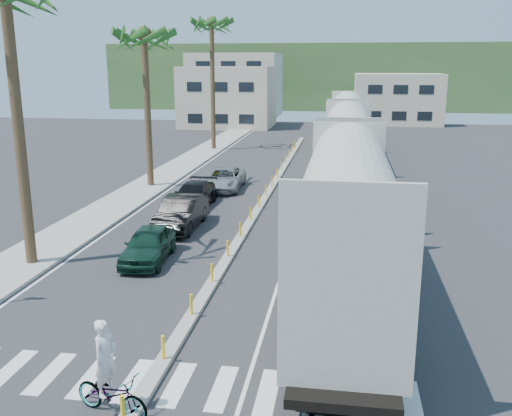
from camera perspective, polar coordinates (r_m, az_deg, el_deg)
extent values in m
plane|color=#28282B|center=(17.72, -8.19, -13.55)|extent=(140.00, 140.00, 0.00)
cube|color=gray|center=(42.90, -9.41, 3.02)|extent=(3.00, 90.00, 0.15)
cube|color=black|center=(43.73, 8.01, 3.23)|extent=(0.12, 100.00, 0.06)
cube|color=black|center=(43.74, 9.90, 3.15)|extent=(0.12, 100.00, 0.06)
cube|color=gray|center=(36.21, 0.99, 1.17)|extent=(0.45, 60.00, 0.15)
cylinder|color=yellow|center=(14.23, -13.19, -19.00)|extent=(0.10, 0.10, 0.70)
cylinder|color=yellow|center=(16.65, -9.28, -13.58)|extent=(0.10, 0.10, 0.70)
cylinder|color=yellow|center=(19.24, -6.50, -9.54)|extent=(0.10, 0.10, 0.70)
cylinder|color=yellow|center=(21.93, -4.43, -6.45)|extent=(0.10, 0.10, 0.70)
cylinder|color=yellow|center=(24.69, -2.85, -4.04)|extent=(0.10, 0.10, 0.70)
cylinder|color=yellow|center=(27.50, -1.59, -2.12)|extent=(0.10, 0.10, 0.70)
cylinder|color=yellow|center=(30.35, -0.56, -0.56)|extent=(0.10, 0.10, 0.70)
cylinder|color=yellow|center=(33.22, 0.28, 0.74)|extent=(0.10, 0.10, 0.70)
cylinder|color=yellow|center=(36.12, 0.99, 1.83)|extent=(0.10, 0.10, 0.70)
cylinder|color=yellow|center=(39.03, 1.60, 2.75)|extent=(0.10, 0.10, 0.70)
cylinder|color=yellow|center=(41.96, 2.12, 3.55)|extent=(0.10, 0.10, 0.70)
cylinder|color=yellow|center=(44.89, 2.58, 4.24)|extent=(0.10, 0.10, 0.70)
cylinder|color=yellow|center=(47.83, 2.97, 4.85)|extent=(0.10, 0.10, 0.70)
cylinder|color=yellow|center=(50.78, 3.33, 5.38)|extent=(0.10, 0.10, 0.70)
cylinder|color=yellow|center=(53.73, 3.64, 5.86)|extent=(0.10, 0.10, 0.70)
cylinder|color=yellow|center=(56.69, 3.93, 6.29)|extent=(0.10, 0.10, 0.70)
cube|color=silver|center=(16.07, -10.34, -16.75)|extent=(14.00, 2.20, 0.01)
cube|color=silver|center=(42.41, -7.22, 2.88)|extent=(0.12, 90.00, 0.01)
cube|color=silver|center=(40.86, 5.43, 2.50)|extent=(0.12, 90.00, 0.01)
cube|color=#AAA89C|center=(18.92, 9.04, -2.93)|extent=(3.00, 12.88, 3.40)
cylinder|color=#AAA89C|center=(18.50, 9.24, 2.12)|extent=(2.90, 12.58, 2.90)
cube|color=black|center=(19.67, 8.79, -9.07)|extent=(2.60, 12.88, 1.00)
cube|color=#AAA89C|center=(33.56, 9.08, 4.53)|extent=(3.00, 12.88, 3.40)
cylinder|color=#AAA89C|center=(33.32, 9.19, 7.41)|extent=(2.90, 12.58, 2.90)
cube|color=black|center=(33.99, 8.94, 0.87)|extent=(2.60, 12.88, 1.00)
cube|color=#AAA89C|center=(48.42, 9.10, 7.43)|extent=(3.00, 12.88, 3.40)
cylinder|color=#AAA89C|center=(48.25, 9.17, 9.44)|extent=(2.90, 12.58, 2.90)
cube|color=black|center=(48.71, 9.00, 4.86)|extent=(2.60, 12.88, 1.00)
cube|color=#4C4C4F|center=(64.50, 9.05, 7.59)|extent=(3.00, 17.00, 0.50)
cube|color=orange|center=(63.35, 9.10, 8.88)|extent=(2.70, 12.24, 2.60)
cube|color=orange|center=(70.08, 9.11, 9.61)|extent=(3.00, 3.74, 3.20)
cube|color=black|center=(64.57, 9.03, 7.06)|extent=(2.60, 13.60, 0.90)
cylinder|color=brown|center=(24.72, -22.61, 6.80)|extent=(0.44, 0.44, 11.00)
cylinder|color=brown|center=(39.35, -10.78, 9.22)|extent=(0.44, 0.44, 10.00)
sphere|color=#23591B|center=(39.27, -11.14, 16.73)|extent=(3.20, 3.20, 3.20)
cylinder|color=brown|center=(56.48, -4.36, 11.86)|extent=(0.44, 0.44, 12.00)
sphere|color=#23591B|center=(56.58, -4.48, 18.09)|extent=(3.20, 3.20, 3.20)
cube|color=#B3A58E|center=(78.68, -2.80, 11.05)|extent=(12.00, 10.00, 8.00)
cube|color=#B3A58E|center=(94.71, -2.04, 12.18)|extent=(14.00, 12.00, 10.00)
cube|color=#B3A58E|center=(85.39, 13.91, 10.56)|extent=(12.00, 10.00, 7.00)
cube|color=#385628|center=(115.08, 6.63, 12.93)|extent=(80.00, 20.00, 12.00)
imported|color=#103223|center=(24.80, -10.73, -3.63)|extent=(2.29, 4.52, 1.47)
imported|color=black|center=(29.46, -7.50, -0.47)|extent=(1.78, 5.03, 1.65)
imported|color=black|center=(33.85, -6.26, 1.28)|extent=(2.25, 5.03, 1.43)
imported|color=#A0A2A5|center=(38.60, -3.19, 2.92)|extent=(2.57, 5.21, 1.42)
imported|color=#9EA0A5|center=(14.74, -14.21, -17.60)|extent=(1.93, 2.50, 1.09)
imported|color=silver|center=(14.30, -14.82, -14.27)|extent=(0.96, 0.86, 1.90)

